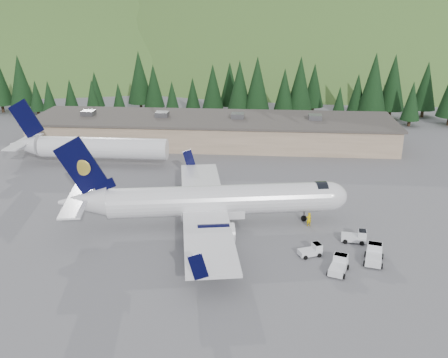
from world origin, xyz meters
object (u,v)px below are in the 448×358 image
baggage_tug_b (356,237)px  terminal_building (212,130)px  airliner (212,201)px  ramp_worker (309,219)px  second_airliner (87,147)px  baggage_tug_d (339,265)px  baggage_tug_a (312,250)px  baggage_tug_c (374,255)px

baggage_tug_b → terminal_building: 46.81m
airliner → ramp_worker: bearing=-7.0°
second_airliner → baggage_tug_d: bearing=-40.2°
terminal_building → baggage_tug_d: size_ratio=20.88×
second_airliner → ramp_worker: second_airliner is taller
baggage_tug_a → baggage_tug_d: 4.17m
second_airliner → baggage_tug_d: second_airliner is taller
airliner → ramp_worker: size_ratio=19.99×
ramp_worker → baggage_tug_c: bearing=105.1°
second_airliner → baggage_tug_a: bearing=-39.2°
second_airliner → ramp_worker: (36.17, -21.52, -2.42)m
second_airliner → baggage_tug_a: second_airliner is taller
second_airliner → baggage_tug_b: bearing=-31.6°
second_airliner → baggage_tug_c: second_airliner is taller
baggage_tug_b → terminal_building: bearing=124.5°
ramp_worker → baggage_tug_b: bearing=120.7°
airliner → baggage_tug_b: (17.55, -3.35, -2.53)m
second_airliner → airliner: bearing=-42.9°
baggage_tug_b → baggage_tug_c: (1.19, -4.54, 0.11)m
baggage_tug_a → terminal_building: bearing=86.9°
airliner → baggage_tug_c: 20.47m
baggage_tug_b → baggage_tug_c: baggage_tug_c is taller
airliner → baggage_tug_c: bearing=-32.9°
baggage_tug_a → ramp_worker: ramp_worker is taller
baggage_tug_a → baggage_tug_b: size_ratio=0.95×
airliner → terminal_building: airliner is taller
baggage_tug_c → ramp_worker: (-6.44, 8.55, 0.11)m
airliner → second_airliner: airliner is taller
airliner → baggage_tug_b: 18.04m
ramp_worker → second_airliner: bearing=-52.6°
baggage_tug_a → terminal_building: terminal_building is taller
baggage_tug_b → baggage_tug_a: bearing=-138.4°
baggage_tug_a → baggage_tug_b: (5.48, 3.76, 0.07)m
baggage_tug_c → terminal_building: (-22.70, 46.07, 1.83)m
second_airliner → baggage_tug_d: (38.50, -32.59, -2.59)m
terminal_building → ramp_worker: terminal_building is taller
airliner → second_airliner: 32.59m
baggage_tug_a → baggage_tug_c: (6.67, -0.78, 0.18)m
baggage_tug_c → baggage_tug_d: 4.83m
baggage_tug_c → baggage_tug_b: bearing=28.1°
baggage_tug_c → ramp_worker: 10.71m
airliner → baggage_tug_d: 18.11m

